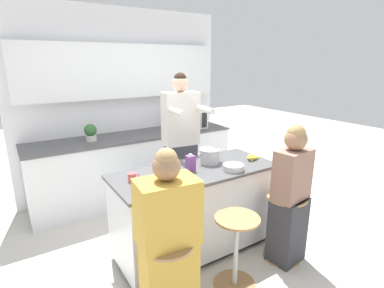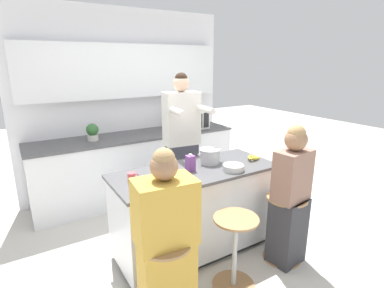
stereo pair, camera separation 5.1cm
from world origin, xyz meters
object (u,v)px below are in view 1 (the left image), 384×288
(person_seated_near, at_px, (290,200))
(coffee_cup_near, at_px, (152,187))
(bar_stool_rightmost, at_px, (284,224))
(microwave, at_px, (188,120))
(juice_carton, at_px, (190,163))
(bar_stool_center, at_px, (236,248))
(cooking_pot, at_px, (210,156))
(coffee_cup_far, at_px, (132,177))
(banana_bunch, at_px, (252,158))
(person_wrapped_blanket, at_px, (168,244))
(person_cooking, at_px, (181,149))
(bar_stool_leftmost, at_px, (168,277))
(kitchen_island, at_px, (196,210))
(potted_plant, at_px, (91,132))
(fruit_bowl, at_px, (233,167))

(person_seated_near, relative_size, coffee_cup_near, 12.37)
(bar_stool_rightmost, distance_m, person_seated_near, 0.28)
(bar_stool_rightmost, xyz_separation_m, microwave, (0.20, 2.15, 0.70))
(bar_stool_rightmost, relative_size, juice_carton, 3.98)
(bar_stool_center, height_order, coffee_cup_near, coffee_cup_near)
(bar_stool_center, xyz_separation_m, cooking_pot, (0.23, 0.74, 0.60))
(cooking_pot, xyz_separation_m, coffee_cup_far, (-0.89, -0.04, -0.04))
(coffee_cup_far, relative_size, banana_bunch, 0.57)
(coffee_cup_far, bearing_deg, bar_stool_center, -46.79)
(person_wrapped_blanket, relative_size, cooking_pot, 4.52)
(juice_carton, bearing_deg, person_cooking, 66.51)
(bar_stool_rightmost, bearing_deg, person_cooking, 108.32)
(person_wrapped_blanket, distance_m, banana_bunch, 1.49)
(coffee_cup_near, bearing_deg, microwave, 50.64)
(bar_stool_leftmost, distance_m, coffee_cup_near, 0.71)
(bar_stool_center, bearing_deg, cooking_pot, 72.37)
(cooking_pot, xyz_separation_m, coffee_cup_near, (-0.83, -0.33, -0.04))
(kitchen_island, relative_size, person_seated_near, 1.20)
(person_cooking, height_order, cooking_pot, person_cooking)
(coffee_cup_near, distance_m, microwave, 2.32)
(person_wrapped_blanket, bearing_deg, coffee_cup_far, 95.14)
(cooking_pot, distance_m, banana_bunch, 0.49)
(juice_carton, bearing_deg, bar_stool_center, -84.72)
(kitchen_island, bearing_deg, cooking_pot, 21.41)
(person_wrapped_blanket, distance_m, potted_plant, 2.28)
(kitchen_island, relative_size, bar_stool_center, 2.48)
(potted_plant, bearing_deg, microwave, -2.02)
(microwave, bearing_deg, bar_stool_center, -111.73)
(person_wrapped_blanket, xyz_separation_m, coffee_cup_far, (0.01, 0.69, 0.29))
(cooking_pot, distance_m, microwave, 1.60)
(person_wrapped_blanket, bearing_deg, bar_stool_rightmost, 7.66)
(person_cooking, relative_size, coffee_cup_near, 16.06)
(coffee_cup_near, bearing_deg, coffee_cup_far, 102.34)
(banana_bunch, bearing_deg, kitchen_island, 173.62)
(coffee_cup_near, height_order, juice_carton, juice_carton)
(coffee_cup_near, height_order, potted_plant, potted_plant)
(fruit_bowl, relative_size, microwave, 0.40)
(person_cooking, bearing_deg, potted_plant, 139.91)
(potted_plant, bearing_deg, bar_stool_rightmost, -59.68)
(bar_stool_leftmost, relative_size, fruit_bowl, 3.23)
(bar_stool_rightmost, bearing_deg, juice_carton, 140.64)
(bar_stool_leftmost, bearing_deg, bar_stool_center, 0.54)
(banana_bunch, bearing_deg, coffee_cup_near, -172.93)
(bar_stool_center, xyz_separation_m, bar_stool_rightmost, (0.68, 0.05, 0.00))
(potted_plant, bearing_deg, person_wrapped_blanket, -91.30)
(kitchen_island, relative_size, person_cooking, 0.92)
(kitchen_island, distance_m, banana_bunch, 0.84)
(person_wrapped_blanket, height_order, fruit_bowl, person_wrapped_blanket)
(person_seated_near, height_order, banana_bunch, person_seated_near)
(microwave, bearing_deg, fruit_bowl, -107.90)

